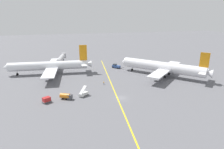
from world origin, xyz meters
name	(u,v)px	position (x,y,z in m)	size (l,w,h in m)	color
ground_plane	(122,98)	(0.00, 0.00, 0.00)	(600.00, 600.00, 0.00)	slate
taxiway_stripe	(114,89)	(-0.51, 10.00, 0.00)	(0.50, 120.00, 0.01)	yellow
airliner_at_gate_left	(50,66)	(-29.06, 43.95, 4.81)	(49.12, 45.06, 16.33)	white
airliner_being_pushed	(163,67)	(31.67, 23.11, 5.04)	(39.04, 42.40, 15.24)	silver
pushback_tug	(116,66)	(11.60, 46.13, 1.25)	(6.25, 7.39, 2.97)	#2D4C8C
gse_stair_truck_yellow	(83,94)	(-14.85, 6.38, 1.03)	(4.48, 4.70, 4.06)	silver
gse_container_dolly_flat	(47,100)	(-29.54, 3.70, 1.17)	(3.87, 3.49, 2.15)	slate
gse_fuel_bowser_stubby	(66,96)	(-21.97, 4.81, 1.33)	(5.21, 3.96, 2.40)	orange
ground_crew_marshaller_foreground	(104,83)	(-3.27, 17.81, 0.84)	(0.36, 0.36, 1.62)	#2D3351
jet_bridge	(62,58)	(-21.66, 68.42, 4.11)	(7.34, 22.13, 5.88)	#B7B7BC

